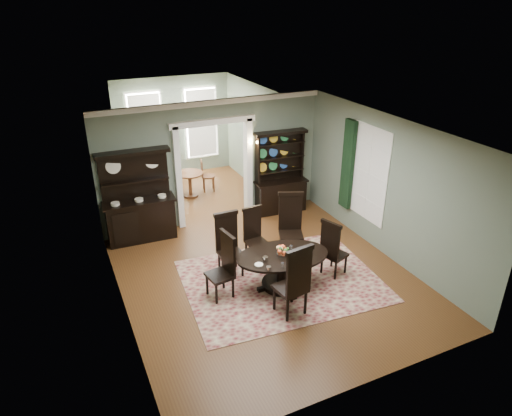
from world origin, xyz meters
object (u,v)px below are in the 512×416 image
Objects in this scene: sideboard at (140,210)px; welsh_dresser at (280,183)px; dining_table at (282,264)px; parlor_table at (190,181)px.

sideboard is 0.99× the size of welsh_dresser.
welsh_dresser reaches higher than dining_table.
welsh_dresser is (3.60, 0.02, 0.03)m from sideboard.
parlor_table is (-0.30, 4.92, -0.03)m from dining_table.
welsh_dresser is at bearing -44.90° from parlor_table.
dining_table is 4.93m from parlor_table.
welsh_dresser reaches higher than sideboard.
dining_table is 2.55× the size of parlor_table.
dining_table is 3.69m from sideboard.
dining_table is at bearing -53.66° from sideboard.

